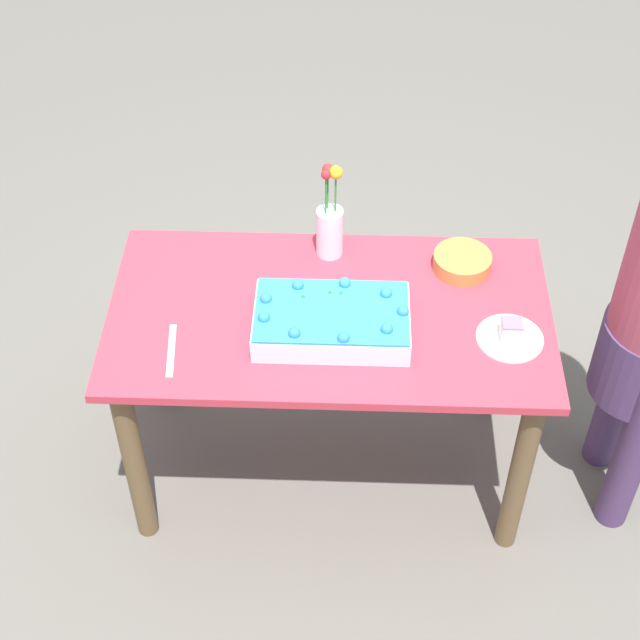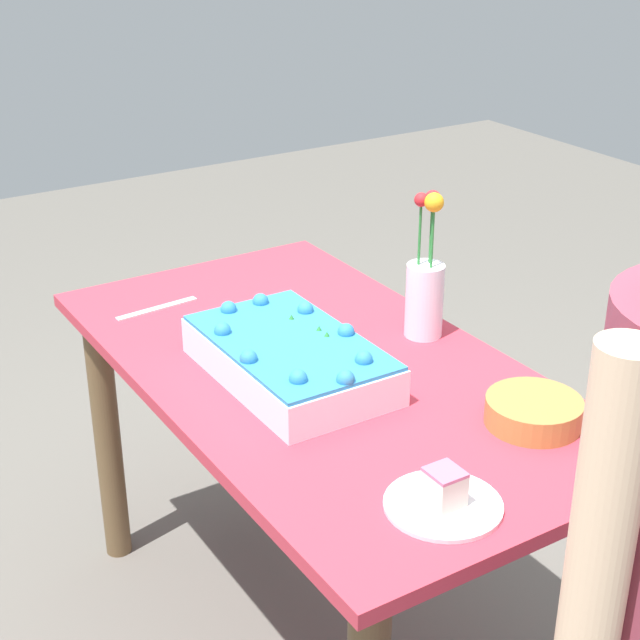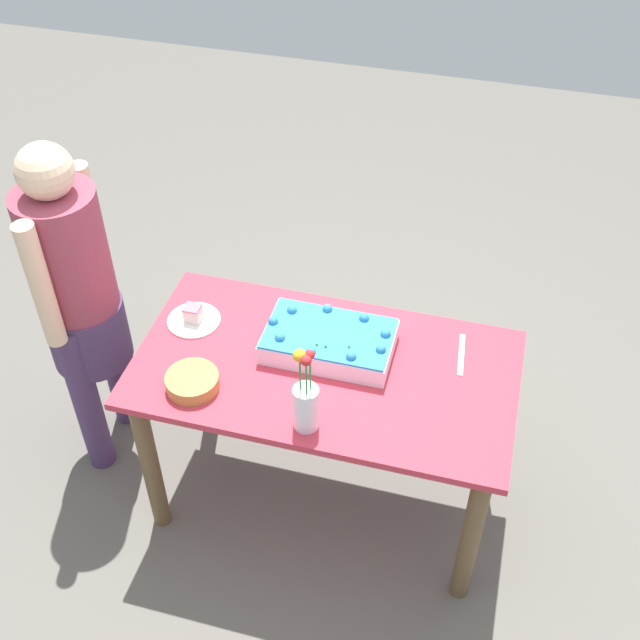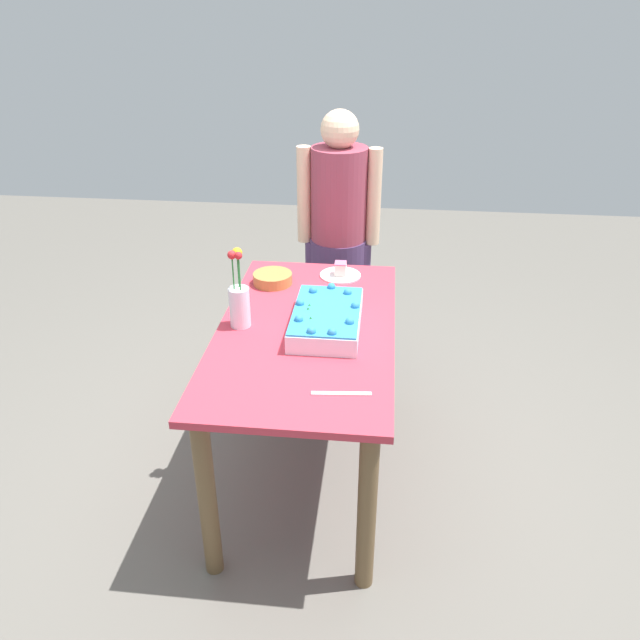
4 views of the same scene
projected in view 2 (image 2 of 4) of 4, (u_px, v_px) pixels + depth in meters
name	position (u px, v px, depth m)	size (l,w,h in m)	color
dining_table	(323.00, 422.00, 2.16)	(1.37, 0.74, 0.77)	#C23344
sheet_cake	(290.00, 358.00, 2.04)	(0.46, 0.28, 0.11)	white
serving_plate_with_slice	(444.00, 498.00, 1.63)	(0.20, 0.20, 0.07)	white
cake_knife	(157.00, 309.00, 2.37)	(0.21, 0.02, 0.00)	silver
flower_vase	(425.00, 290.00, 2.20)	(0.09, 0.09, 0.34)	white
fruit_bowl	(534.00, 412.00, 1.88)	(0.19, 0.19, 0.05)	#B37D3E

